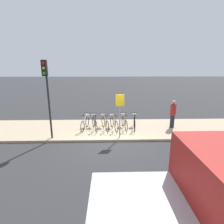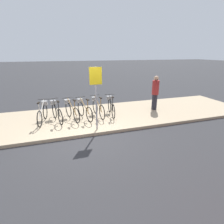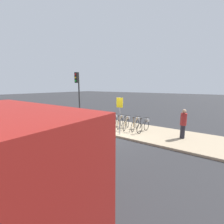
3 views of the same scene
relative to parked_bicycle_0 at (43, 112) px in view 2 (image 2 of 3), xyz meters
The scene contains 10 objects.
ground_plane 2.35m from the parked_bicycle_0, 49.46° to the right, with size 120.00×120.00×0.00m, color #2D2D30.
sidewalk 1.56m from the parked_bicycle_0, ahead, with size 16.96×3.57×0.12m.
parked_bicycle_0 is the anchor object (origin of this frame).
parked_bicycle_1 0.54m from the parked_bicycle_0, ahead, with size 0.55×1.54×0.97m.
parked_bicycle_2 1.17m from the parked_bicycle_0, ahead, with size 0.60×1.52×0.97m.
parked_bicycle_3 1.71m from the parked_bicycle_0, ahead, with size 0.56×1.54×0.97m.
parked_bicycle_4 2.36m from the parked_bicycle_0, ahead, with size 0.46×1.57×0.97m.
parked_bicycle_5 2.99m from the parked_bicycle_0, ahead, with size 0.46×1.57×0.97m.
pedestrian 5.38m from the parked_bicycle_0, ahead, with size 0.34×0.34×1.72m.
sign_post 2.71m from the parked_bicycle_0, 36.09° to the right, with size 0.44×0.07×2.33m.
Camera 2 is at (-0.81, -5.72, 2.92)m, focal length 28.00 mm.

